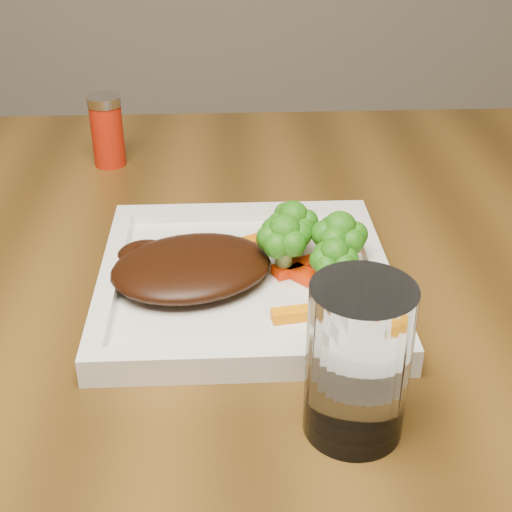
{
  "coord_description": "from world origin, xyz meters",
  "views": [
    {
      "loc": [
        0.28,
        -0.48,
        1.12
      ],
      "look_at": [
        0.31,
        0.09,
        0.79
      ],
      "focal_mm": 50.0,
      "sensor_mm": 36.0,
      "label": 1
    }
  ],
  "objects_px": {
    "plate": "(245,284)",
    "spice_shaker": "(107,131)",
    "steak": "(192,267)",
    "drinking_glass": "(358,362)"
  },
  "relations": [
    {
      "from": "plate",
      "to": "steak",
      "type": "xyz_separation_m",
      "value": [
        -0.05,
        -0.0,
        0.02
      ]
    },
    {
      "from": "plate",
      "to": "spice_shaker",
      "type": "height_order",
      "value": "spice_shaker"
    },
    {
      "from": "plate",
      "to": "spice_shaker",
      "type": "bearing_deg",
      "value": 118.22
    },
    {
      "from": "plate",
      "to": "drinking_glass",
      "type": "bearing_deg",
      "value": -69.06
    },
    {
      "from": "spice_shaker",
      "to": "plate",
      "type": "bearing_deg",
      "value": -61.78
    },
    {
      "from": "plate",
      "to": "steak",
      "type": "bearing_deg",
      "value": -179.77
    },
    {
      "from": "steak",
      "to": "drinking_glass",
      "type": "bearing_deg",
      "value": -56.87
    },
    {
      "from": "drinking_glass",
      "to": "spice_shaker",
      "type": "bearing_deg",
      "value": 115.59
    },
    {
      "from": "plate",
      "to": "spice_shaker",
      "type": "distance_m",
      "value": 0.36
    },
    {
      "from": "plate",
      "to": "steak",
      "type": "relative_size",
      "value": 1.78
    }
  ]
}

